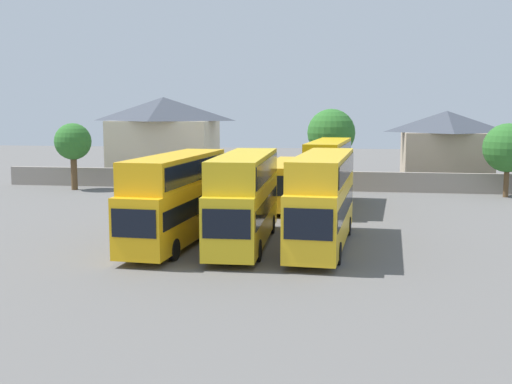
# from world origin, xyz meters

# --- Properties ---
(ground) EXTENTS (140.00, 140.00, 0.00)m
(ground) POSITION_xyz_m (0.00, 18.00, 0.00)
(ground) COLOR #605E5B
(depot_boundary_wall) EXTENTS (56.00, 0.50, 1.80)m
(depot_boundary_wall) POSITION_xyz_m (0.00, 24.44, 0.90)
(depot_boundary_wall) COLOR gray
(depot_boundary_wall) RESTS_ON ground
(bus_1) EXTENTS (3.18, 11.64, 4.96)m
(bus_1) POSITION_xyz_m (-3.96, -0.15, 2.79)
(bus_1) COLOR #F1AE15
(bus_1) RESTS_ON ground
(bus_2) EXTENTS (2.94, 11.70, 5.01)m
(bus_2) POSITION_xyz_m (-0.20, 0.20, 2.82)
(bus_2) COLOR gold
(bus_2) RESTS_ON ground
(bus_3) EXTENTS (3.18, 11.96, 5.05)m
(bus_3) POSITION_xyz_m (4.06, 0.35, 2.84)
(bus_3) COLOR yellow
(bus_3) RESTS_ON ground
(bus_4) EXTENTS (2.96, 11.61, 3.26)m
(bus_4) POSITION_xyz_m (-4.52, 14.70, 1.87)
(bus_4) COLOR gold
(bus_4) RESTS_ON ground
(bus_5) EXTENTS (2.92, 11.10, 3.46)m
(bus_5) POSITION_xyz_m (0.55, 14.17, 1.98)
(bus_5) COLOR yellow
(bus_5) RESTS_ON ground
(bus_6) EXTENTS (3.27, 11.92, 5.10)m
(bus_6) POSITION_xyz_m (3.79, 14.19, 2.87)
(bus_6) COLOR #E8B00A
(bus_6) RESTS_ON ground
(house_terrace_left) EXTENTS (11.08, 7.60, 8.73)m
(house_terrace_left) POSITION_xyz_m (-14.34, 31.20, 4.45)
(house_terrace_left) COLOR beige
(house_terrace_left) RESTS_ON ground
(house_terrace_centre) EXTENTS (8.66, 7.43, 7.30)m
(house_terrace_centre) POSITION_xyz_m (14.62, 30.97, 3.73)
(house_terrace_centre) COLOR tan
(house_terrace_centre) RESTS_ON ground
(tree_left_of_lot) EXTENTS (4.55, 4.55, 7.50)m
(tree_left_of_lot) POSITION_xyz_m (3.48, 26.94, 5.21)
(tree_left_of_lot) COLOR brown
(tree_left_of_lot) RESTS_ON ground
(tree_behind_wall) EXTENTS (3.38, 3.38, 6.19)m
(tree_behind_wall) POSITION_xyz_m (-20.04, 21.44, 4.42)
(tree_behind_wall) COLOR brown
(tree_behind_wall) RESTS_ON ground
(tree_right_of_lot) EXTENTS (4.15, 4.15, 6.29)m
(tree_right_of_lot) POSITION_xyz_m (18.53, 22.44, 4.20)
(tree_right_of_lot) COLOR brown
(tree_right_of_lot) RESTS_ON ground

